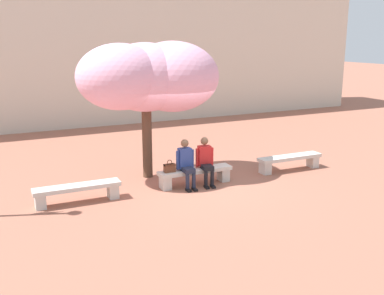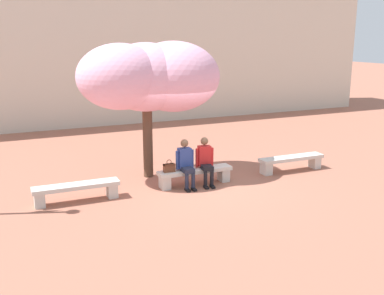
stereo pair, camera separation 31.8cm
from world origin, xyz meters
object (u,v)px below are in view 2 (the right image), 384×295
at_px(person_seated_left, 186,162).
at_px(stone_bench_center, 291,161).
at_px(person_seated_right, 205,159).
at_px(cherry_tree_main, 151,77).
at_px(handbag, 169,167).
at_px(stone_bench_west_end, 77,189).
at_px(stone_bench_near_west, 195,174).

bearing_deg(person_seated_left, stone_bench_center, 0.88).
height_order(stone_bench_center, person_seated_right, person_seated_right).
height_order(person_seated_right, cherry_tree_main, cherry_tree_main).
relative_size(person_seated_left, cherry_tree_main, 0.32).
bearing_deg(stone_bench_center, handbag, 179.72).
xyz_separation_m(person_seated_right, handbag, (-1.03, 0.07, -0.12)).
xyz_separation_m(stone_bench_west_end, stone_bench_near_west, (3.17, 0.00, 0.00)).
bearing_deg(handbag, stone_bench_near_west, -1.47).
height_order(stone_bench_center, cherry_tree_main, cherry_tree_main).
bearing_deg(stone_bench_center, stone_bench_west_end, 180.00).
bearing_deg(handbag, stone_bench_center, -0.28).
height_order(stone_bench_near_west, person_seated_left, person_seated_left).
distance_m(stone_bench_near_west, person_seated_left, 0.49).
bearing_deg(stone_bench_near_west, stone_bench_west_end, 180.00).
xyz_separation_m(stone_bench_near_west, person_seated_left, (-0.30, -0.05, 0.39)).
xyz_separation_m(person_seated_left, handbag, (-0.45, 0.07, -0.12)).
xyz_separation_m(person_seated_left, person_seated_right, (0.58, 0.00, 0.00)).
relative_size(stone_bench_near_west, person_seated_right, 1.62).
height_order(stone_bench_center, handbag, handbag).
distance_m(stone_bench_near_west, stone_bench_center, 3.17).
relative_size(stone_bench_west_end, person_seated_left, 1.62).
relative_size(person_seated_right, handbag, 3.81).
relative_size(stone_bench_center, cherry_tree_main, 0.52).
height_order(stone_bench_near_west, handbag, handbag).
relative_size(stone_bench_center, person_seated_right, 1.62).
bearing_deg(person_seated_right, handbag, 175.99).
xyz_separation_m(stone_bench_center, person_seated_right, (-2.89, -0.05, 0.39)).
bearing_deg(stone_bench_near_west, person_seated_right, -10.59).
distance_m(stone_bench_center, handbag, 3.92).
height_order(stone_bench_west_end, stone_bench_center, same).
xyz_separation_m(handbag, cherry_tree_main, (-0.06, 1.14, 2.27)).
distance_m(stone_bench_west_end, stone_bench_near_west, 3.17).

